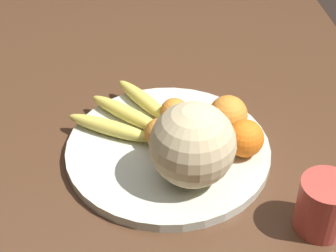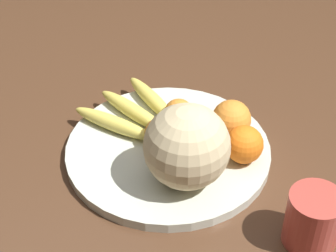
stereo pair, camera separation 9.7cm
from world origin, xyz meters
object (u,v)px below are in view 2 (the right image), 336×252
at_px(orange_front_right, 244,144).
at_px(orange_mid_center, 161,133).
at_px(orange_back_left, 179,113).
at_px(melon, 187,147).
at_px(produce_tag, 203,150).
at_px(orange_front_left, 231,119).
at_px(banana_bunch, 134,112).
at_px(kitchen_table, 174,175).
at_px(fruit_bowl, 168,150).
at_px(ceramic_mug, 314,218).

xyz_separation_m(orange_front_right, orange_mid_center, (0.04, 0.15, -0.01)).
relative_size(orange_front_right, orange_back_left, 1.23).
height_order(orange_front_right, orange_mid_center, orange_front_right).
bearing_deg(melon, orange_front_right, -64.40).
distance_m(orange_front_right, produce_tag, 0.08).
height_order(orange_mid_center, produce_tag, orange_mid_center).
relative_size(orange_front_right, orange_mid_center, 1.18).
distance_m(orange_front_left, orange_mid_center, 0.14).
xyz_separation_m(banana_bunch, orange_mid_center, (-0.08, -0.05, 0.01)).
distance_m(kitchen_table, melon, 0.22).
xyz_separation_m(kitchen_table, orange_front_left, (0.00, -0.11, 0.15)).
xyz_separation_m(fruit_bowl, orange_back_left, (0.07, -0.02, 0.04)).
xyz_separation_m(kitchen_table, orange_front_right, (-0.07, -0.12, 0.14)).
distance_m(fruit_bowl, ceramic_mug, 0.31).
bearing_deg(banana_bunch, kitchen_table, -168.53).
height_order(produce_tag, ceramic_mug, ceramic_mug).
height_order(banana_bunch, ceramic_mug, ceramic_mug).
bearing_deg(orange_front_right, produce_tag, 71.78).
height_order(banana_bunch, produce_tag, banana_bunch).
height_order(fruit_bowl, orange_mid_center, orange_mid_center).
height_order(fruit_bowl, orange_back_left, orange_back_left).
height_order(melon, orange_mid_center, melon).
distance_m(fruit_bowl, produce_tag, 0.07).
bearing_deg(kitchen_table, orange_mid_center, 138.70).
bearing_deg(orange_front_right, orange_front_left, 13.63).
xyz_separation_m(melon, banana_bunch, (0.17, 0.10, -0.06)).
distance_m(melon, orange_front_left, 0.15).
height_order(kitchen_table, produce_tag, produce_tag).
bearing_deg(fruit_bowl, banana_bunch, 37.79).
relative_size(banana_bunch, orange_front_right, 3.14).
distance_m(kitchen_table, banana_bunch, 0.16).
height_order(orange_front_left, orange_mid_center, orange_front_left).
distance_m(melon, orange_front_right, 0.12).
relative_size(fruit_bowl, orange_mid_center, 6.48).
bearing_deg(ceramic_mug, orange_front_left, 24.47).
height_order(banana_bunch, orange_front_left, orange_front_left).
distance_m(kitchen_table, orange_mid_center, 0.14).
relative_size(orange_mid_center, produce_tag, 0.72).
bearing_deg(orange_back_left, orange_front_left, -107.04).
relative_size(kitchen_table, orange_back_left, 28.91).
relative_size(orange_front_left, orange_front_right, 1.07).
bearing_deg(orange_front_right, melon, 115.60).
bearing_deg(orange_back_left, orange_front_right, -130.86).
height_order(fruit_bowl, melon, melon).
height_order(orange_front_left, produce_tag, orange_front_left).
distance_m(orange_front_left, orange_front_right, 0.07).
xyz_separation_m(orange_front_right, ceramic_mug, (-0.17, -0.09, -0.01)).
distance_m(orange_mid_center, orange_back_left, 0.07).
xyz_separation_m(kitchen_table, orange_mid_center, (-0.03, 0.03, 0.14)).
relative_size(melon, orange_front_right, 2.13).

